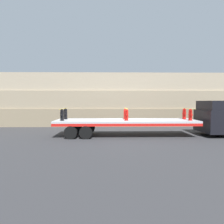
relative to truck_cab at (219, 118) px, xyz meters
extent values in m
plane|color=#2D2D30|center=(-7.31, 0.00, -1.38)|extent=(120.00, 120.00, 0.00)
cube|color=#84755B|center=(-7.31, 6.18, -0.43)|extent=(60.00, 3.00, 1.90)
cube|color=gray|center=(-7.31, 6.33, 1.46)|extent=(60.00, 3.00, 1.90)
cube|color=tan|center=(-7.31, 6.48, 3.36)|extent=(60.00, 3.00, 1.90)
cube|color=black|center=(-0.06, 0.00, -0.24)|extent=(2.69, 2.57, 1.73)
cube|color=black|center=(-0.33, 0.00, 0.98)|extent=(1.88, 2.36, 0.71)
cylinder|color=black|center=(0.41, 1.22, -0.87)|extent=(1.02, 0.28, 1.02)
cube|color=#B2B2B7|center=(-7.31, 0.00, -0.21)|extent=(10.77, 2.43, 0.15)
cube|color=red|center=(-7.31, -1.17, -0.39)|extent=(10.77, 0.08, 0.20)
cube|color=red|center=(-7.31, 1.17, -0.39)|extent=(10.77, 0.08, 0.20)
cylinder|color=black|center=(-10.27, -1.12, -0.92)|extent=(0.92, 0.30, 0.92)
cylinder|color=black|center=(-10.27, 1.12, -0.92)|extent=(0.92, 0.30, 0.92)
cylinder|color=black|center=(-11.35, -1.12, -0.92)|extent=(0.92, 0.30, 0.92)
cylinder|color=black|center=(-11.35, 1.12, -0.92)|extent=(0.92, 0.30, 0.92)
cylinder|color=black|center=(-12.10, -0.53, -0.12)|extent=(0.32, 0.32, 0.03)
cylinder|color=black|center=(-12.10, -0.53, 0.21)|extent=(0.26, 0.26, 0.68)
sphere|color=black|center=(-12.10, -0.53, 0.60)|extent=(0.25, 0.25, 0.25)
cylinder|color=black|center=(-12.10, -0.72, 0.29)|extent=(0.12, 0.12, 0.12)
cylinder|color=black|center=(-12.10, -0.34, 0.29)|extent=(0.12, 0.12, 0.12)
cylinder|color=black|center=(-12.10, 0.53, -0.12)|extent=(0.32, 0.32, 0.03)
cylinder|color=black|center=(-12.10, 0.53, 0.21)|extent=(0.26, 0.26, 0.68)
sphere|color=black|center=(-12.10, 0.53, 0.60)|extent=(0.25, 0.25, 0.25)
cylinder|color=black|center=(-12.10, 0.34, 0.29)|extent=(0.12, 0.12, 0.12)
cylinder|color=black|center=(-12.10, 0.72, 0.29)|extent=(0.12, 0.12, 0.12)
cylinder|color=red|center=(-7.31, -0.53, -0.12)|extent=(0.32, 0.32, 0.03)
cylinder|color=red|center=(-7.31, -0.53, 0.21)|extent=(0.26, 0.26, 0.68)
sphere|color=red|center=(-7.31, -0.53, 0.60)|extent=(0.25, 0.25, 0.25)
cylinder|color=red|center=(-7.31, -0.72, 0.29)|extent=(0.12, 0.12, 0.12)
cylinder|color=red|center=(-7.31, -0.34, 0.29)|extent=(0.12, 0.12, 0.12)
cylinder|color=red|center=(-7.31, 0.53, -0.12)|extent=(0.32, 0.32, 0.03)
cylinder|color=red|center=(-7.31, 0.53, 0.21)|extent=(0.26, 0.26, 0.68)
sphere|color=red|center=(-7.31, 0.53, 0.60)|extent=(0.25, 0.25, 0.25)
cylinder|color=red|center=(-7.31, 0.34, 0.29)|extent=(0.12, 0.12, 0.12)
cylinder|color=red|center=(-7.31, 0.72, 0.29)|extent=(0.12, 0.12, 0.12)
cylinder|color=red|center=(-2.53, -0.53, -0.12)|extent=(0.32, 0.32, 0.03)
cylinder|color=red|center=(-2.53, -0.53, 0.21)|extent=(0.26, 0.26, 0.68)
sphere|color=red|center=(-2.53, -0.53, 0.60)|extent=(0.25, 0.25, 0.25)
cylinder|color=red|center=(-2.53, -0.72, 0.29)|extent=(0.12, 0.12, 0.12)
cylinder|color=red|center=(-2.53, -0.34, 0.29)|extent=(0.12, 0.12, 0.12)
cylinder|color=red|center=(-2.53, 0.53, -0.12)|extent=(0.32, 0.32, 0.03)
cylinder|color=red|center=(-2.53, 0.53, 0.21)|extent=(0.26, 0.26, 0.68)
sphere|color=red|center=(-2.53, 0.53, 0.60)|extent=(0.25, 0.25, 0.25)
cylinder|color=red|center=(-2.53, 0.34, 0.29)|extent=(0.12, 0.12, 0.12)
cylinder|color=red|center=(-2.53, 0.72, 0.29)|extent=(0.12, 0.12, 0.12)
cube|color=yellow|center=(-12.10, 0.00, 0.73)|extent=(0.05, 2.63, 0.01)
cube|color=yellow|center=(-7.31, 0.00, 0.73)|extent=(0.05, 2.63, 0.01)
cube|color=yellow|center=(-2.53, 0.00, 0.73)|extent=(0.05, 2.63, 0.01)
camera|label=1|loc=(-8.62, -13.45, 1.29)|focal=28.00mm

